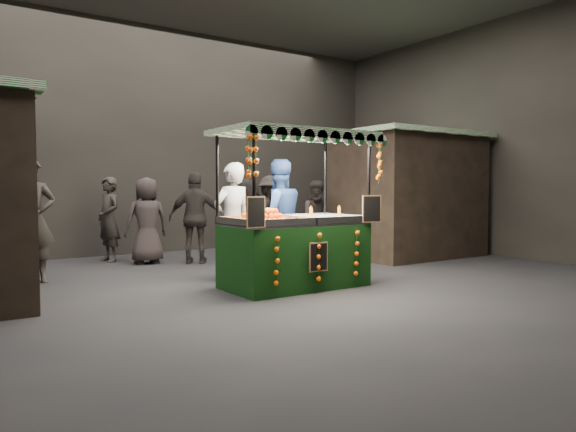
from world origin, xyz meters
TOP-DOWN VIEW (x-y plane):
  - ground at (0.00, 0.00)m, footprint 12.00×12.00m
  - market_hall at (0.00, 0.00)m, footprint 12.10×10.10m
  - neighbour_stall_right at (4.40, 1.50)m, footprint 3.00×2.20m
  - juice_stall at (0.37, -0.16)m, footprint 2.32×1.36m
  - vendor_grey at (-0.12, 0.86)m, footprint 0.73×0.54m
  - vendor_blue at (0.77, 0.94)m, footprint 1.06×0.90m
  - shopper_0 at (-2.75, 2.36)m, footprint 0.74×0.52m
  - shopper_1 at (2.60, 2.24)m, footprint 0.96×0.88m
  - shopper_2 at (0.17, 2.88)m, footprint 1.10×0.90m
  - shopper_3 at (2.14, 3.35)m, footprint 1.24×1.22m
  - shopper_4 at (-0.61, 3.39)m, footprint 0.82×0.55m
  - shopper_5 at (1.20, 2.67)m, footprint 1.00×1.58m
  - shopper_6 at (-1.13, 4.09)m, footprint 0.51×0.67m

SIDE VIEW (x-z plane):
  - ground at x=0.00m, z-range 0.00..0.00m
  - juice_stall at x=0.37m, z-range -0.42..1.82m
  - shopper_1 at x=2.60m, z-range 0.00..1.59m
  - shopper_5 at x=1.20m, z-range 0.00..1.63m
  - shopper_4 at x=-0.61m, z-range 0.00..1.64m
  - shopper_6 at x=-1.13m, z-range 0.00..1.65m
  - shopper_3 at x=2.14m, z-range 0.00..1.71m
  - shopper_2 at x=0.17m, z-range 0.00..1.75m
  - vendor_grey at x=-0.12m, z-range 0.00..1.83m
  - shopper_0 at x=-2.75m, z-range 0.00..1.90m
  - vendor_blue at x=0.77m, z-range 0.00..1.91m
  - neighbour_stall_right at x=4.40m, z-range 0.01..2.61m
  - market_hall at x=0.00m, z-range 0.86..5.91m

